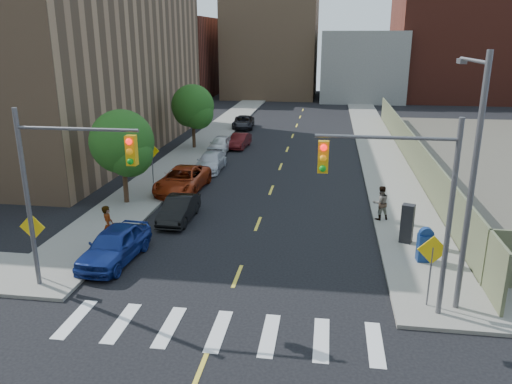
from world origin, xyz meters
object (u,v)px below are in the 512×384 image
(parked_car_red, at_px, (183,180))
(mailbox, at_px, (425,245))
(pedestrian_east, at_px, (381,203))
(parked_car_white, at_px, (220,144))
(parked_car_blue, at_px, (115,245))
(parked_car_black, at_px, (179,209))
(pedestrian_west, at_px, (108,226))
(parked_car_silver, at_px, (211,162))
(payphone, at_px, (407,224))
(parked_car_maroon, at_px, (240,141))
(parked_car_grey, at_px, (243,122))

(parked_car_red, distance_m, mailbox, 15.82)
(pedestrian_east, bearing_deg, parked_car_red, -37.85)
(parked_car_white, xyz_separation_m, mailbox, (13.23, -19.90, 0.22))
(parked_car_blue, bearing_deg, parked_car_white, 94.23)
(parked_car_red, distance_m, pedestrian_east, 12.39)
(mailbox, height_order, pedestrian_east, pedestrian_east)
(parked_car_black, xyz_separation_m, pedestrian_west, (-2.10, -4.00, 0.48))
(parked_car_black, xyz_separation_m, parked_car_silver, (-0.73, 10.35, -0.01))
(parked_car_silver, distance_m, pedestrian_west, 14.42)
(parked_car_black, distance_m, pedestrian_east, 10.60)
(parked_car_red, bearing_deg, payphone, -25.34)
(parked_car_white, bearing_deg, parked_car_red, -86.85)
(parked_car_black, relative_size, parked_car_maroon, 1.05)
(parked_car_red, height_order, pedestrian_west, pedestrian_west)
(parked_car_red, height_order, parked_car_grey, parked_car_red)
(pedestrian_west, bearing_deg, mailbox, -112.39)
(parked_car_maroon, relative_size, mailbox, 2.47)
(payphone, bearing_deg, parked_car_black, -168.24)
(parked_car_blue, distance_m, parked_car_grey, 32.95)
(parked_car_red, distance_m, parked_car_silver, 5.27)
(parked_car_red, xyz_separation_m, pedestrian_east, (11.80, -3.75, 0.31))
(parked_car_maroon, xyz_separation_m, parked_car_grey, (-1.30, 9.54, 0.02))
(parked_car_blue, distance_m, pedestrian_east, 13.51)
(parked_car_black, height_order, parked_car_grey, parked_car_black)
(parked_car_black, xyz_separation_m, pedestrian_east, (10.50, 1.36, 0.41))
(parked_car_blue, relative_size, parked_car_maroon, 1.19)
(parked_car_red, relative_size, pedestrian_east, 2.98)
(parked_car_silver, bearing_deg, parked_car_blue, -91.89)
(parked_car_maroon, height_order, pedestrian_east, pedestrian_east)
(parked_car_red, relative_size, parked_car_white, 1.38)
(parked_car_black, xyz_separation_m, parked_car_maroon, (0.00, 18.20, -0.03))
(parked_car_grey, bearing_deg, pedestrian_east, -70.73)
(parked_car_blue, bearing_deg, pedestrian_west, 127.45)
(parked_car_silver, height_order, payphone, payphone)
(parked_car_blue, xyz_separation_m, payphone, (12.74, 3.64, 0.31))
(parked_car_grey, height_order, pedestrian_west, pedestrian_west)
(parked_car_red, relative_size, parked_car_grey, 1.18)
(parked_car_blue, distance_m, parked_car_white, 21.56)
(parked_car_silver, relative_size, pedestrian_east, 2.43)
(parked_car_blue, height_order, parked_car_black, parked_car_blue)
(parked_car_maroon, height_order, payphone, payphone)
(parked_car_grey, relative_size, mailbox, 3.02)
(parked_car_blue, distance_m, parked_car_black, 5.38)
(parked_car_red, distance_m, parked_car_maroon, 13.15)
(parked_car_white, bearing_deg, payphone, -51.45)
(parked_car_grey, height_order, pedestrian_east, pedestrian_east)
(parked_car_blue, relative_size, pedestrian_west, 2.30)
(parked_car_maroon, relative_size, parked_car_grey, 0.82)
(parked_car_red, bearing_deg, parked_car_blue, -87.63)
(parked_car_black, bearing_deg, parked_car_grey, 93.01)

